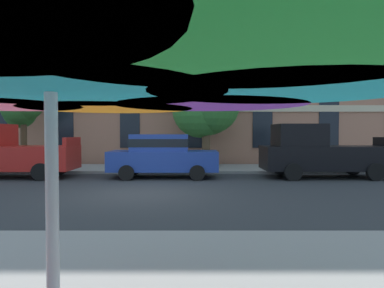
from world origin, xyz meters
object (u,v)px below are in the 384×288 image
at_px(street_tree_left, 19,107).
at_px(street_tree_middle, 205,108).
at_px(pickup_red, 4,153).
at_px(pickup_black, 317,153).
at_px(patio_umbrella, 48,48).
at_px(sedan_blue, 161,155).

distance_m(street_tree_left, street_tree_middle, 9.38).
bearing_deg(pickup_red, pickup_black, 0.00).
bearing_deg(patio_umbrella, street_tree_left, 116.36).
bearing_deg(sedan_blue, pickup_black, 0.00).
height_order(pickup_red, pickup_black, same).
bearing_deg(sedan_blue, street_tree_left, 155.14).
xyz_separation_m(pickup_red, sedan_blue, (6.41, -0.00, -0.08)).
relative_size(pickup_red, street_tree_middle, 1.08).
bearing_deg(pickup_red, patio_umbrella, -61.21).
height_order(pickup_black, street_tree_left, street_tree_left).
relative_size(street_tree_left, patio_umbrella, 1.25).
distance_m(pickup_red, pickup_black, 12.85).
xyz_separation_m(pickup_red, pickup_black, (12.85, 0.00, 0.00)).
xyz_separation_m(pickup_red, patio_umbrella, (6.98, -12.70, 1.21)).
relative_size(sedan_blue, patio_umbrella, 1.26).
distance_m(pickup_black, street_tree_middle, 6.07).
bearing_deg(patio_umbrella, street_tree_middle, 85.12).
bearing_deg(sedan_blue, patio_umbrella, -87.43).
bearing_deg(patio_umbrella, sedan_blue, 92.57).
bearing_deg(street_tree_middle, pickup_black, -38.04).
xyz_separation_m(sedan_blue, street_tree_left, (-7.43, 3.44, 2.21)).
bearing_deg(street_tree_middle, patio_umbrella, -94.88).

